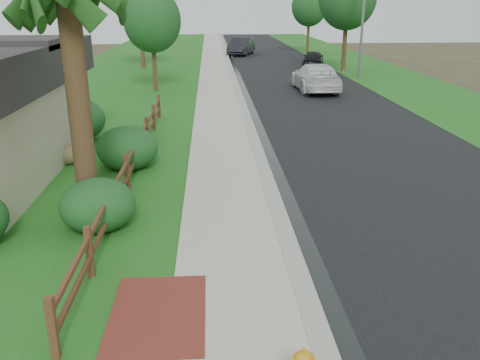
{
  "coord_description": "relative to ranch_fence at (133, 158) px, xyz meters",
  "views": [
    {
      "loc": [
        -1.24,
        -8.39,
        5.05
      ],
      "look_at": [
        -0.57,
        3.07,
        1.03
      ],
      "focal_mm": 38.0,
      "sensor_mm": 36.0,
      "label": 1
    }
  ],
  "objects": [
    {
      "name": "white_suv",
      "position": [
        8.66,
        15.58,
        0.21
      ],
      "size": [
        2.35,
        5.62,
        1.62
      ],
      "primitive_type": "imported",
      "rotation": [
        0.0,
        0.0,
        3.16
      ],
      "color": "silver",
      "rests_on": "road"
    },
    {
      "name": "boulder",
      "position": [
        -2.4,
        1.46,
        -0.27
      ],
      "size": [
        1.1,
        0.86,
        0.69
      ],
      "primitive_type": "ellipsoid",
      "rotation": [
        0.0,
        0.0,
        -0.08
      ],
      "color": "brown",
      "rests_on": "ground"
    },
    {
      "name": "grass_strip",
      "position": [
        0.8,
        28.6,
        -0.59
      ],
      "size": [
        1.6,
        90.0,
        0.06
      ],
      "primitive_type": "cube",
      "color": "#215317",
      "rests_on": "ground"
    },
    {
      "name": "ranch_fence",
      "position": [
        0.0,
        0.0,
        0.0
      ],
      "size": [
        0.12,
        16.92,
        1.1
      ],
      "color": "#452C17",
      "rests_on": "ground"
    },
    {
      "name": "road",
      "position": [
        8.2,
        28.6,
        -0.61
      ],
      "size": [
        8.0,
        90.0,
        0.02
      ],
      "primitive_type": "cube",
      "color": "black",
      "rests_on": "ground"
    },
    {
      "name": "sidewalk",
      "position": [
        2.7,
        28.6,
        -0.57
      ],
      "size": [
        2.2,
        90.0,
        0.1
      ],
      "primitive_type": "cube",
      "color": "#ADA597",
      "rests_on": "ground"
    },
    {
      "name": "tree_near_left",
      "position": [
        -0.92,
        16.14,
        3.44
      ],
      "size": [
        3.33,
        3.33,
        5.91
      ],
      "color": "#372916",
      "rests_on": "ground"
    },
    {
      "name": "lawn_near",
      "position": [
        -4.4,
        28.6,
        -0.6
      ],
      "size": [
        9.0,
        90.0,
        0.04
      ],
      "primitive_type": "cube",
      "color": "#215317",
      "rests_on": "ground"
    },
    {
      "name": "curb",
      "position": [
        4.0,
        28.6,
        -0.56
      ],
      "size": [
        0.4,
        90.0,
        0.12
      ],
      "primitive_type": "cube",
      "color": "gray",
      "rests_on": "ground"
    },
    {
      "name": "brick_patch",
      "position": [
        1.4,
        -7.4,
        -0.56
      ],
      "size": [
        1.6,
        2.4,
        0.11
      ],
      "primitive_type": "cube",
      "color": "maroon",
      "rests_on": "ground"
    },
    {
      "name": "shrub_c",
      "position": [
        -0.3,
        0.86,
        0.08
      ],
      "size": [
        2.41,
        2.41,
        1.39
      ],
      "primitive_type": "ellipsoid",
      "rotation": [
        0.0,
        0.0,
        -0.3
      ],
      "color": "#18451E",
      "rests_on": "ground"
    },
    {
      "name": "wet_gutter",
      "position": [
        4.35,
        28.6,
        -0.6
      ],
      "size": [
        0.5,
        90.0,
        0.0
      ],
      "primitive_type": "cube",
      "color": "black",
      "rests_on": "road"
    },
    {
      "name": "dark_car_far",
      "position": [
        5.6,
        38.15,
        0.26
      ],
      "size": [
        3.22,
        5.53,
        1.72
      ],
      "primitive_type": "imported",
      "rotation": [
        0.0,
        0.0,
        -0.29
      ],
      "color": "black",
      "rests_on": "road"
    },
    {
      "name": "ground",
      "position": [
        3.6,
        -6.4,
        -0.62
      ],
      "size": [
        120.0,
        120.0,
        0.0
      ],
      "primitive_type": "plane",
      "color": "#3A3120"
    },
    {
      "name": "shrub_d",
      "position": [
        -2.9,
        4.37,
        0.24
      ],
      "size": [
        3.0,
        3.0,
        1.71
      ],
      "primitive_type": "ellipsoid",
      "rotation": [
        0.0,
        0.0,
        -0.23
      ],
      "color": "#18451E",
      "rests_on": "ground"
    },
    {
      "name": "streetlight",
      "position": [
        12.54,
        20.5,
        4.39
      ],
      "size": [
        1.97,
        0.85,
        8.85
      ],
      "color": "slate",
      "rests_on": "ground"
    },
    {
      "name": "shrub_b",
      "position": [
        -0.3,
        -3.71,
        -0.01
      ],
      "size": [
        2.06,
        2.06,
        1.22
      ],
      "primitive_type": "ellipsoid",
      "rotation": [
        0.0,
        0.0,
        0.2
      ],
      "color": "#18451E",
      "rests_on": "ground"
    },
    {
      "name": "dark_car_mid",
      "position": [
        10.8,
        27.11,
        0.1
      ],
      "size": [
        2.54,
        4.34,
        1.39
      ],
      "primitive_type": "imported",
      "rotation": [
        0.0,
        0.0,
        2.9
      ],
      "color": "black",
      "rests_on": "road"
    },
    {
      "name": "verge_far",
      "position": [
        15.1,
        28.6,
        -0.6
      ],
      "size": [
        6.0,
        90.0,
        0.04
      ],
      "primitive_type": "cube",
      "color": "#215317",
      "rests_on": "ground"
    },
    {
      "name": "tree_far_right",
      "position": [
        12.6,
        39.28,
        4.05
      ],
      "size": [
        3.62,
        3.62,
        6.68
      ],
      "color": "#372916",
      "rests_on": "ground"
    }
  ]
}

